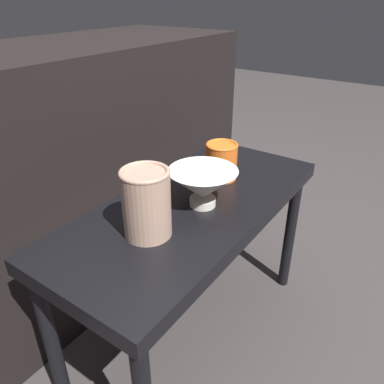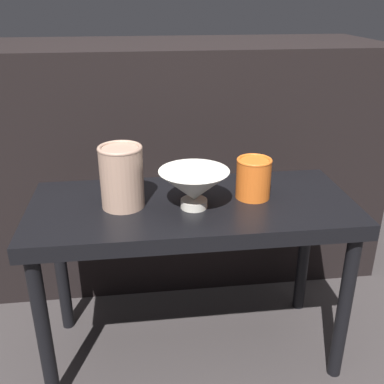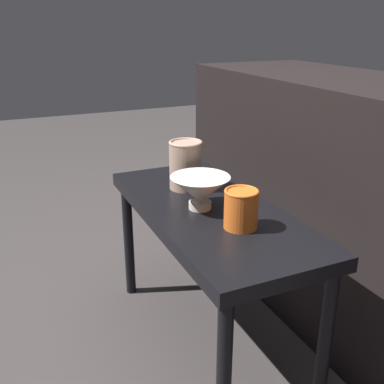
% 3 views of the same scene
% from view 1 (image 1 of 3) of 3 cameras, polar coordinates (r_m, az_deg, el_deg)
% --- Properties ---
extents(ground_plane, '(8.00, 8.00, 0.00)m').
position_cam_1_polar(ground_plane, '(1.27, 0.07, -20.43)').
color(ground_plane, '#383333').
extents(table, '(0.82, 0.36, 0.48)m').
position_cam_1_polar(table, '(0.99, 0.09, -4.37)').
color(table, black).
rests_on(table, ground_plane).
extents(couch_backdrop, '(1.42, 0.50, 0.82)m').
position_cam_1_polar(couch_backdrop, '(1.34, -19.01, 2.56)').
color(couch_backdrop, black).
rests_on(couch_backdrop, ground_plane).
extents(bowl, '(0.17, 0.17, 0.10)m').
position_cam_1_polar(bowl, '(0.92, 1.56, 1.01)').
color(bowl, silver).
rests_on(bowl, table).
extents(vase_textured_left, '(0.11, 0.11, 0.16)m').
position_cam_1_polar(vase_textured_left, '(0.80, -6.81, -1.60)').
color(vase_textured_left, tan).
rests_on(vase_textured_left, table).
extents(vase_colorful_right, '(0.09, 0.09, 0.11)m').
position_cam_1_polar(vase_colorful_right, '(1.06, 4.51, 4.82)').
color(vase_colorful_right, orange).
rests_on(vase_colorful_right, table).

